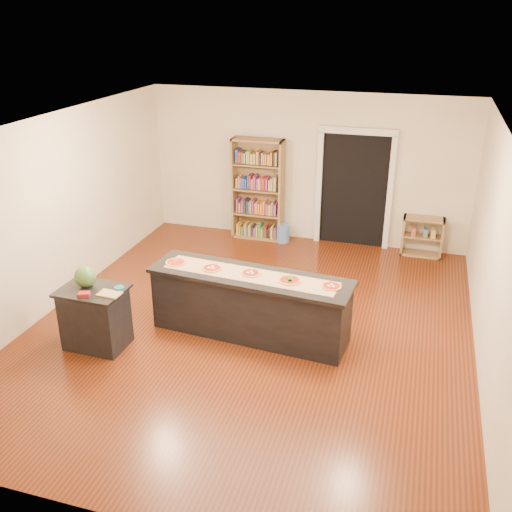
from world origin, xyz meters
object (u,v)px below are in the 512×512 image
(side_counter, at_px, (95,317))
(watermelon, at_px, (85,276))
(bookshelf, at_px, (258,190))
(kitchen_island, at_px, (250,305))
(low_shelf, at_px, (422,236))
(waste_bin, at_px, (283,233))

(side_counter, bearing_deg, watermelon, 153.29)
(watermelon, bearing_deg, bookshelf, 76.26)
(kitchen_island, height_order, side_counter, kitchen_island)
(low_shelf, distance_m, watermelon, 5.99)
(waste_bin, bearing_deg, low_shelf, 2.54)
(watermelon, bearing_deg, kitchen_island, 22.03)
(side_counter, bearing_deg, kitchen_island, 26.15)
(side_counter, distance_m, waste_bin, 4.49)
(side_counter, xyz_separation_m, low_shelf, (4.02, 4.36, -0.06))
(low_shelf, height_order, watermelon, watermelon)
(kitchen_island, relative_size, watermelon, 9.75)
(side_counter, bearing_deg, bookshelf, 79.23)
(bookshelf, xyz_separation_m, waste_bin, (0.53, -0.10, -0.79))
(bookshelf, height_order, watermelon, bookshelf)
(waste_bin, distance_m, watermelon, 4.54)
(kitchen_island, height_order, watermelon, watermelon)
(low_shelf, height_order, waste_bin, low_shelf)
(low_shelf, bearing_deg, kitchen_island, -121.70)
(side_counter, distance_m, bookshelf, 4.47)
(kitchen_island, bearing_deg, bookshelf, 110.01)
(bookshelf, height_order, waste_bin, bookshelf)
(kitchen_island, distance_m, waste_bin, 3.42)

